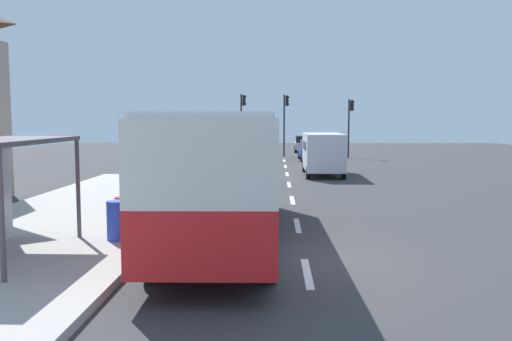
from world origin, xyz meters
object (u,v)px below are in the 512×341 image
at_px(white_van, 323,151).
at_px(traffic_light_far_side, 242,115).
at_px(bus, 224,168).
at_px(sedan_far, 312,150).
at_px(recycling_bin_orange, 133,211).
at_px(traffic_light_near_side, 350,119).
at_px(traffic_light_median, 285,116).
at_px(recycling_bin_red, 126,215).
at_px(sedan_near, 304,144).
at_px(recycling_bin_blue, 118,220).

height_order(white_van, traffic_light_far_side, traffic_light_far_side).
bearing_deg(bus, sedan_far, 81.68).
bearing_deg(recycling_bin_orange, traffic_light_near_side, 71.90).
xyz_separation_m(traffic_light_far_side, traffic_light_median, (3.50, 0.80, -0.01)).
distance_m(recycling_bin_red, recycling_bin_orange, 0.70).
relative_size(bus, sedan_near, 2.49).
relative_size(sedan_near, traffic_light_far_side, 0.87).
height_order(bus, traffic_light_median, traffic_light_median).
bearing_deg(traffic_light_median, recycling_bin_red, -98.18).
distance_m(recycling_bin_red, traffic_light_far_side, 31.33).
xyz_separation_m(bus, white_van, (3.91, 16.33, -0.50)).
bearing_deg(traffic_light_median, traffic_light_far_side, -167.13).
xyz_separation_m(traffic_light_near_side, traffic_light_far_side, (-8.61, 0.80, 0.27)).
bearing_deg(sedan_far, white_van, -90.52).
distance_m(bus, sedan_far, 27.75).
height_order(traffic_light_far_side, traffic_light_median, traffic_light_far_side).
bearing_deg(white_van, recycling_bin_blue, -110.23).
distance_m(white_van, sedan_far, 11.12).
xyz_separation_m(recycling_bin_blue, traffic_light_median, (4.60, 32.69, 2.72)).
distance_m(sedan_far, traffic_light_far_side, 6.90).
bearing_deg(sedan_near, recycling_bin_red, -99.64).
height_order(sedan_near, sedan_far, same).
distance_m(traffic_light_far_side, traffic_light_median, 3.59).
bearing_deg(recycling_bin_red, sedan_near, 80.36).
distance_m(sedan_near, recycling_bin_orange, 38.13).
distance_m(recycling_bin_blue, traffic_light_far_side, 32.03).
distance_m(sedan_near, sedan_far, 10.50).
bearing_deg(sedan_far, traffic_light_near_side, 39.32).
relative_size(traffic_light_near_side, traffic_light_median, 0.91).
distance_m(recycling_bin_blue, recycling_bin_red, 0.70).
bearing_deg(recycling_bin_orange, sedan_far, 76.49).
distance_m(sedan_near, recycling_bin_blue, 39.51).
xyz_separation_m(bus, recycling_bin_red, (-2.49, -0.33, -1.19)).
relative_size(white_van, traffic_light_median, 1.02).
xyz_separation_m(white_van, sedan_far, (0.10, 11.11, -0.55)).
bearing_deg(recycling_bin_orange, white_van, 68.15).
distance_m(white_van, traffic_light_far_side, 15.60).
distance_m(sedan_near, traffic_light_near_side, 8.82).
relative_size(sedan_far, traffic_light_far_side, 0.87).
height_order(sedan_near, recycling_bin_blue, sedan_near).
bearing_deg(recycling_bin_blue, traffic_light_far_side, 88.03).
bearing_deg(recycling_bin_orange, recycling_bin_blue, -90.00).
height_order(recycling_bin_orange, traffic_light_far_side, traffic_light_far_side).
bearing_deg(recycling_bin_orange, sedan_near, 80.19).
relative_size(bus, traffic_light_median, 2.17).
bearing_deg(sedan_far, sedan_near, 90.01).
distance_m(recycling_bin_orange, traffic_light_near_side, 31.33).
height_order(white_van, traffic_light_median, traffic_light_median).
bearing_deg(white_van, recycling_bin_red, -111.01).
height_order(white_van, recycling_bin_red, white_van).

